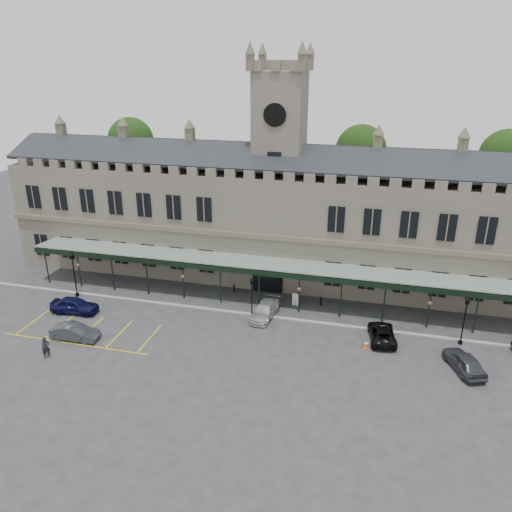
% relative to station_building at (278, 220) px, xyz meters
% --- Properties ---
extents(ground, '(140.00, 140.00, 0.00)m').
position_rel_station_building_xyz_m(ground, '(0.00, -15.91, -6.47)').
color(ground, '#2F3032').
extents(station_building, '(60.00, 10.36, 17.30)m').
position_rel_station_building_xyz_m(station_building, '(0.00, 0.00, 0.00)').
color(station_building, '#5D584D').
rests_on(station_building, ground).
extents(clock_tower, '(5.60, 5.60, 24.80)m').
position_rel_station_building_xyz_m(clock_tower, '(0.00, 0.09, 6.64)').
color(clock_tower, '#5D584D').
rests_on(clock_tower, ground).
extents(canopy, '(50.00, 4.10, 4.30)m').
position_rel_station_building_xyz_m(canopy, '(0.00, -8.45, -4.06)').
color(canopy, '#8C9E93').
rests_on(canopy, ground).
extents(kerb, '(60.00, 0.40, 0.12)m').
position_rel_station_building_xyz_m(kerb, '(0.00, -10.41, -6.41)').
color(kerb, gray).
rests_on(kerb, ground).
extents(parking_markings, '(16.00, 6.00, 0.01)m').
position_rel_station_building_xyz_m(parking_markings, '(-14.00, -17.41, -6.47)').
color(parking_markings, gold).
rests_on(parking_markings, ground).
extents(tree_behind_left, '(6.00, 6.00, 16.00)m').
position_rel_station_building_xyz_m(tree_behind_left, '(-22.00, 9.09, 6.35)').
color(tree_behind_left, '#332314').
rests_on(tree_behind_left, ground).
extents(tree_behind_mid, '(6.00, 6.00, 16.00)m').
position_rel_station_building_xyz_m(tree_behind_mid, '(8.00, 9.09, 6.35)').
color(tree_behind_mid, '#332314').
rests_on(tree_behind_mid, ground).
extents(tree_behind_right, '(6.00, 6.00, 16.00)m').
position_rel_station_building_xyz_m(tree_behind_right, '(24.00, 9.09, 6.35)').
color(tree_behind_right, '#332314').
rests_on(tree_behind_right, ground).
extents(lamp_post_left, '(0.47, 0.47, 4.96)m').
position_rel_station_building_xyz_m(lamp_post_left, '(-19.05, -10.95, -3.53)').
color(lamp_post_left, black).
rests_on(lamp_post_left, ground).
extents(lamp_post_mid, '(0.40, 0.40, 4.19)m').
position_rel_station_building_xyz_m(lamp_post_mid, '(-0.16, -10.88, -3.98)').
color(lamp_post_mid, black).
rests_on(lamp_post_mid, ground).
extents(lamp_post_right, '(0.43, 0.43, 4.59)m').
position_rel_station_building_xyz_m(lamp_post_right, '(18.67, -10.98, -3.75)').
color(lamp_post_right, black).
rests_on(lamp_post_right, ground).
extents(traffic_cone, '(0.46, 0.46, 0.73)m').
position_rel_station_building_xyz_m(traffic_cone, '(10.74, -13.72, -6.11)').
color(traffic_cone, '#EF5607').
rests_on(traffic_cone, ground).
extents(sign_board, '(0.76, 0.16, 1.31)m').
position_rel_station_building_xyz_m(sign_board, '(3.48, -7.37, -5.83)').
color(sign_board, black).
rests_on(sign_board, ground).
extents(bollard_left, '(0.15, 0.15, 0.85)m').
position_rel_station_building_xyz_m(bollard_left, '(-3.44, -5.88, -6.04)').
color(bollard_left, black).
rests_on(bollard_left, ground).
extents(bollard_right, '(0.16, 0.16, 0.92)m').
position_rel_station_building_xyz_m(bollard_right, '(5.93, -6.78, -6.01)').
color(bollard_right, black).
rests_on(bollard_right, ground).
extents(car_left_a, '(4.77, 2.21, 1.58)m').
position_rel_station_building_xyz_m(car_left_a, '(-17.17, -14.20, -5.68)').
color(car_left_a, '#0C0D37').
rests_on(car_left_a, ground).
extents(car_left_b, '(4.36, 1.67, 1.42)m').
position_rel_station_building_xyz_m(car_left_b, '(-14.29, -18.58, -5.76)').
color(car_left_b, '#36393E').
rests_on(car_left_b, ground).
extents(car_taxi, '(2.51, 4.98, 1.39)m').
position_rel_station_building_xyz_m(car_taxi, '(1.00, -10.43, -5.77)').
color(car_taxi, '#A7AAAF').
rests_on(car_taxi, ground).
extents(car_van, '(2.77, 4.89, 1.29)m').
position_rel_station_building_xyz_m(car_van, '(11.99, -11.95, -5.82)').
color(car_van, black).
rests_on(car_van, ground).
extents(car_right_a, '(3.40, 4.87, 1.54)m').
position_rel_station_building_xyz_m(car_right_a, '(18.42, -15.09, -5.70)').
color(car_right_a, '#36393E').
rests_on(car_right_a, ground).
extents(person_a, '(0.79, 0.81, 1.88)m').
position_rel_station_building_xyz_m(person_a, '(-14.93, -21.73, -5.53)').
color(person_a, black).
rests_on(person_a, ground).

